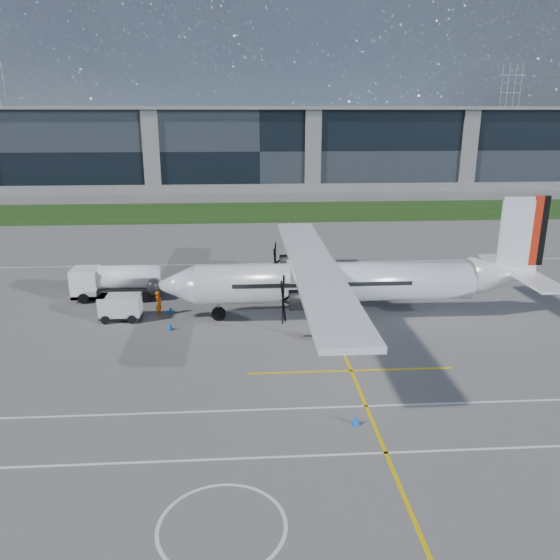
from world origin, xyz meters
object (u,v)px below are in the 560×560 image
pylon_east (508,112)px  turboprop_aircraft (350,259)px  safety_cone_nose_stbd (171,309)px  safety_cone_portwing (356,420)px  ground_crew_person (159,301)px  safety_cone_stbdwing (289,264)px  safety_cone_nose_port (170,326)px  fuel_tanker_truck (111,282)px  baggage_tug (120,308)px  safety_cone_fwd (135,315)px

pylon_east → turboprop_aircraft: bearing=-118.7°
pylon_east → safety_cone_nose_stbd: bearing=-122.8°
safety_cone_portwing → turboprop_aircraft: bearing=81.0°
pylon_east → ground_crew_person: bearing=-122.9°
safety_cone_stbdwing → pylon_east: bearing=57.8°
safety_cone_stbdwing → safety_cone_nose_port: bearing=-121.1°
safety_cone_portwing → safety_cone_nose_port: same height
fuel_tanker_truck → safety_cone_portwing: (15.91, -19.64, -1.12)m
fuel_tanker_truck → baggage_tug: fuel_tanker_truck is taller
safety_cone_fwd → fuel_tanker_truck: bearing=120.6°
turboprop_aircraft → ground_crew_person: turboprop_aircraft is taller
fuel_tanker_truck → safety_cone_nose_stbd: bearing=-34.7°
safety_cone_nose_stbd → safety_cone_portwing: bearing=-56.2°
safety_cone_fwd → ground_crew_person: bearing=20.0°
baggage_tug → safety_cone_stbdwing: 18.96m
baggage_tug → safety_cone_portwing: baggage_tug is taller
fuel_tanker_truck → ground_crew_person: size_ratio=3.47×
safety_cone_portwing → fuel_tanker_truck: bearing=129.0°
ground_crew_person → safety_cone_nose_stbd: size_ratio=4.21×
pylon_east → fuel_tanker_truck: 173.50m
pylon_east → safety_cone_nose_port: size_ratio=60.00×
baggage_tug → fuel_tanker_truck: bearing=110.1°
ground_crew_person → safety_cone_nose_stbd: 1.20m
safety_cone_nose_port → pylon_east: bearing=58.0°
safety_cone_fwd → pylon_east: bearing=56.8°
ground_crew_person → safety_cone_nose_stbd: (0.76, 0.46, -0.80)m
fuel_tanker_truck → safety_cone_nose_stbd: (5.13, -3.56, -1.12)m
safety_cone_fwd → safety_cone_portwing: same height
turboprop_aircraft → safety_cone_portwing: turboprop_aircraft is taller
turboprop_aircraft → safety_cone_fwd: turboprop_aircraft is taller
safety_cone_stbdwing → safety_cone_nose_port: (-9.48, -15.74, 0.00)m
safety_cone_fwd → safety_cone_nose_stbd: (2.41, 1.06, 0.00)m
ground_crew_person → safety_cone_nose_port: bearing=-142.7°
safety_cone_stbdwing → turboprop_aircraft: bearing=-77.4°
baggage_tug → safety_cone_portwing: 20.53m
fuel_tanker_truck → safety_cone_fwd: 5.48m
safety_cone_portwing → safety_cone_nose_port: bearing=129.4°
baggage_tug → safety_cone_nose_port: baggage_tug is taller
baggage_tug → ground_crew_person: (2.62, 0.77, 0.13)m
pylon_east → safety_cone_portwing: size_ratio=60.00×
safety_cone_stbdwing → safety_cone_fwd: size_ratio=1.00×
fuel_tanker_truck → safety_cone_stbdwing: fuel_tanker_truck is taller
safety_cone_stbdwing → safety_cone_portwing: (0.90, -28.39, 0.00)m
pylon_east → safety_cone_fwd: pylon_east is taller
fuel_tanker_truck → safety_cone_portwing: size_ratio=14.61×
baggage_tug → safety_cone_fwd: 1.19m
fuel_tanker_truck → safety_cone_fwd: size_ratio=14.61×
ground_crew_person → safety_cone_stbdwing: size_ratio=4.21×
ground_crew_person → safety_cone_fwd: 1.93m
turboprop_aircraft → safety_cone_portwing: 15.00m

